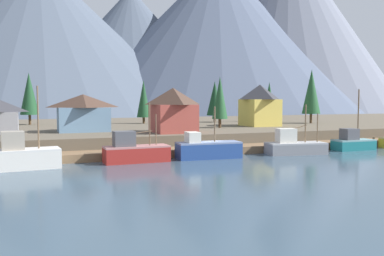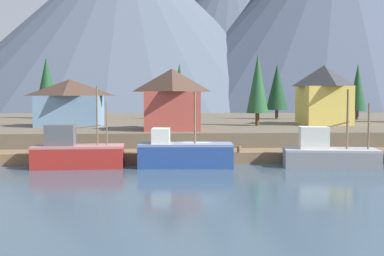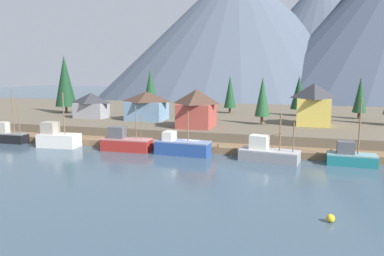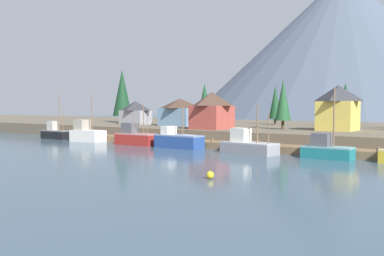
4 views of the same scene
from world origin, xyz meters
TOP-DOWN VIEW (x-y plane):
  - ground_plane at (0.00, 20.00)m, footprint 400.00×400.00m
  - dock at (0.00, 1.99)m, footprint 80.00×4.00m
  - shoreline_bank at (0.00, 32.00)m, footprint 400.00×56.00m
  - mountain_west_peak at (-17.68, 143.01)m, footprint 142.15×142.15m
  - mountain_central_peak at (24.17, 152.38)m, footprint 108.43×108.43m
  - fishing_boat_black at (-33.25, -1.33)m, footprint 6.78×2.42m
  - fishing_boat_white at (-22.67, -2.01)m, footprint 6.77×3.65m
  - fishing_boat_red at (-10.59, -1.64)m, footprint 7.81×2.98m
  - fishing_boat_blue at (-1.21, -1.78)m, footprint 8.33×3.29m
  - fishing_boat_grey at (11.50, -2.30)m, footprint 8.45×4.33m
  - fishing_boat_teal at (22.26, -1.54)m, footprint 6.26×2.82m
  - house_yellow at (17.91, 18.03)m, footprint 6.11×6.59m
  - house_blue at (-14.48, 16.23)m, footprint 7.96×6.12m
  - house_red at (-2.05, 9.43)m, footprint 6.21×6.78m
  - house_grey at (-27.12, 15.96)m, footprint 6.89×4.34m
  - conifer_near_left at (-37.80, 22.43)m, footprint 4.82×4.82m
  - conifer_near_right at (8.79, 16.06)m, footprint 2.75×2.75m
  - conifer_mid_left at (-22.34, 37.27)m, footprint 3.55×3.55m
  - conifer_back_left at (-0.48, 33.26)m, footprint 2.81×2.81m
  - conifer_back_right at (27.38, 30.19)m, footprint 2.74×2.74m
  - conifer_centre at (15.12, 32.41)m, footprint 3.48×3.48m
  - channel_buoy at (18.41, -22.50)m, footprint 0.70×0.70m

SIDE VIEW (x-z plane):
  - ground_plane at x=0.00m, z-range -1.00..0.00m
  - channel_buoy at x=18.41m, z-range 0.00..0.70m
  - dock at x=0.00m, z-range -0.30..1.30m
  - fishing_boat_grey at x=11.50m, z-range -2.27..4.53m
  - fishing_boat_teal at x=22.26m, z-range -3.34..5.63m
  - fishing_boat_blue at x=-1.21m, z-range -2.09..4.49m
  - fishing_boat_black at x=-33.25m, z-range -3.48..5.89m
  - shoreline_bank at x=0.00m, z-range 0.00..2.50m
  - fishing_boat_red at x=-10.59m, z-range -2.26..4.85m
  - fishing_boat_white at x=-22.67m, z-range -3.03..5.95m
  - house_grey at x=-27.12m, z-range 2.56..7.88m
  - house_blue at x=-14.48m, z-range 2.57..8.33m
  - house_red at x=-2.05m, z-range 2.58..9.30m
  - house_yellow at x=17.91m, z-range 2.59..10.30m
  - conifer_back_right at x=27.38m, z-range 3.14..11.93m
  - conifer_back_left at x=-0.48m, z-range 3.13..12.02m
  - conifer_centre at x=15.12m, z-range 3.23..12.06m
  - conifer_near_right at x=8.79m, z-range 3.26..12.22m
  - conifer_mid_left at x=-22.34m, z-range 3.46..13.60m
  - conifer_near_left at x=-37.80m, z-range 3.32..16.83m
  - mountain_central_peak at x=24.17m, z-range 0.00..61.00m
  - mountain_west_peak at x=-17.68m, z-range 0.00..66.88m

